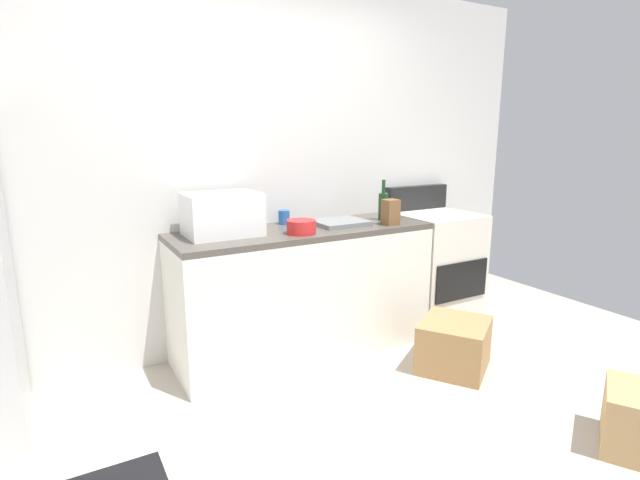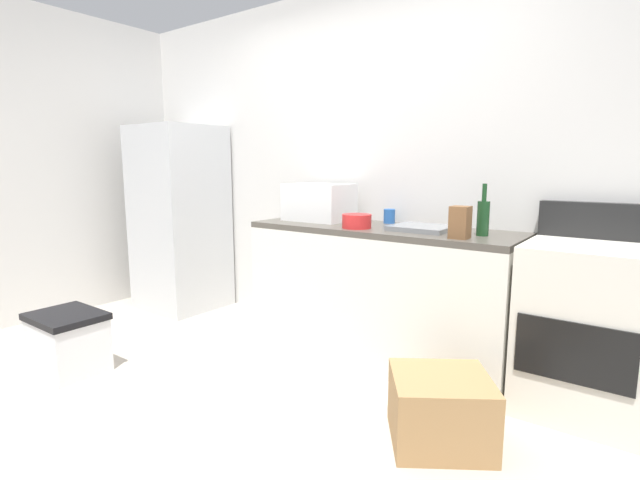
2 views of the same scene
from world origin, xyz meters
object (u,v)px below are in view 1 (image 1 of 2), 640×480
object	(u,v)px
mixing_bowl	(301,227)
cardboard_box_medium	(454,345)
microwave	(222,214)
wine_bottle	(383,205)
stove_oven	(434,266)
coffee_mug	(284,217)
knife_block	(391,212)

from	to	relation	value
mixing_bowl	cardboard_box_medium	world-z (taller)	mixing_bowl
microwave	wine_bottle	world-z (taller)	wine_bottle
mixing_bowl	cardboard_box_medium	xyz separation A→B (m)	(0.83, -0.58, -0.78)
stove_oven	coffee_mug	world-z (taller)	stove_oven
coffee_mug	cardboard_box_medium	bearing A→B (deg)	-49.95
stove_oven	mixing_bowl	xyz separation A→B (m)	(-1.31, -0.16, 0.48)
microwave	wine_bottle	size ratio (longest dim) A/B	1.53
stove_oven	wine_bottle	size ratio (longest dim) A/B	3.67
stove_oven	coffee_mug	xyz separation A→B (m)	(-1.27, 0.20, 0.48)
coffee_mug	mixing_bowl	world-z (taller)	coffee_mug
coffee_mug	mixing_bowl	distance (m)	0.36
wine_bottle	knife_block	size ratio (longest dim) A/B	1.67
microwave	cardboard_box_medium	distance (m)	1.74
microwave	stove_oven	bearing A→B (deg)	-1.68
knife_block	cardboard_box_medium	xyz separation A→B (m)	(0.14, -0.54, -0.83)
coffee_mug	cardboard_box_medium	size ratio (longest dim) A/B	0.22
coffee_mug	knife_block	bearing A→B (deg)	-31.27
wine_bottle	mixing_bowl	size ratio (longest dim) A/B	1.58
microwave	cardboard_box_medium	xyz separation A→B (m)	(1.29, -0.79, -0.87)
stove_oven	knife_block	bearing A→B (deg)	-162.78
knife_block	coffee_mug	bearing A→B (deg)	148.73
microwave	coffee_mug	size ratio (longest dim) A/B	4.60
microwave	mixing_bowl	bearing A→B (deg)	-24.55
stove_oven	microwave	distance (m)	1.86
wine_bottle	mixing_bowl	xyz separation A→B (m)	(-0.76, -0.15, -0.06)
microwave	wine_bottle	xyz separation A→B (m)	(1.22, -0.06, -0.03)
stove_oven	mixing_bowl	distance (m)	1.41
microwave	knife_block	xyz separation A→B (m)	(1.15, -0.24, -0.05)
stove_oven	knife_block	size ratio (longest dim) A/B	6.11
knife_block	mixing_bowl	size ratio (longest dim) A/B	0.95
microwave	cardboard_box_medium	size ratio (longest dim) A/B	1.02
wine_bottle	cardboard_box_medium	world-z (taller)	wine_bottle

